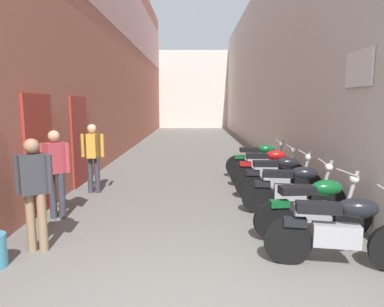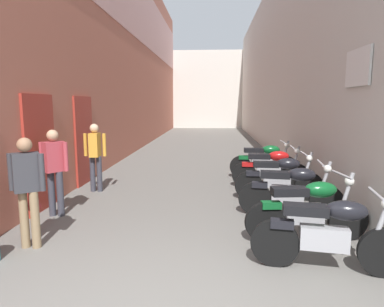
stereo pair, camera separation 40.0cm
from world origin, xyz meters
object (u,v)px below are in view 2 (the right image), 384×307
(motorcycle_nearest, at_px, (330,232))
(pedestrian_further_down, at_px, (95,152))
(motorcycle_second, at_px, (308,208))
(umbrella_leaning, at_px, (32,192))
(pedestrian_by_doorway, at_px, (27,184))
(motorcycle_fourth, at_px, (279,177))
(motorcycle_third, at_px, (291,189))
(pedestrian_mid_alley, at_px, (54,166))
(motorcycle_sixth, at_px, (264,160))
(motorcycle_fifth, at_px, (271,167))

(motorcycle_nearest, bearing_deg, pedestrian_further_down, 138.90)
(motorcycle_second, bearing_deg, umbrella_leaning, -179.65)
(umbrella_leaning, bearing_deg, pedestrian_by_doorway, -66.54)
(motorcycle_fourth, bearing_deg, motorcycle_third, -90.00)
(pedestrian_mid_alley, height_order, pedestrian_further_down, same)
(motorcycle_second, relative_size, pedestrian_further_down, 1.18)
(motorcycle_nearest, relative_size, pedestrian_by_doorway, 1.17)
(motorcycle_nearest, bearing_deg, pedestrian_mid_alley, 156.67)
(umbrella_leaning, bearing_deg, motorcycle_third, 15.20)
(motorcycle_sixth, bearing_deg, pedestrian_further_down, -157.36)
(motorcycle_fourth, distance_m, motorcycle_sixth, 2.17)
(motorcycle_fourth, xyz_separation_m, motorcycle_sixth, (0.00, 2.17, 0.00))
(motorcycle_second, relative_size, motorcycle_third, 1.00)
(motorcycle_nearest, height_order, umbrella_leaning, motorcycle_nearest)
(motorcycle_third, distance_m, pedestrian_mid_alley, 4.26)
(motorcycle_third, relative_size, pedestrian_mid_alley, 1.17)
(pedestrian_by_doorway, xyz_separation_m, pedestrian_mid_alley, (-0.26, 1.37, 0.00))
(motorcycle_sixth, xyz_separation_m, pedestrian_by_doorway, (-3.98, -4.83, 0.42))
(motorcycle_sixth, distance_m, pedestrian_by_doorway, 6.27)
(pedestrian_by_doorway, relative_size, pedestrian_further_down, 1.00)
(pedestrian_by_doorway, bearing_deg, pedestrian_further_down, 92.33)
(motorcycle_fifth, bearing_deg, motorcycle_nearest, -90.00)
(motorcycle_nearest, height_order, motorcycle_sixth, same)
(motorcycle_second, distance_m, motorcycle_sixth, 4.35)
(motorcycle_fifth, bearing_deg, pedestrian_by_doorway, -136.94)
(motorcycle_fourth, bearing_deg, umbrella_leaning, -152.08)
(motorcycle_fourth, relative_size, motorcycle_fifth, 1.00)
(pedestrian_by_doorway, height_order, pedestrian_mid_alley, same)
(motorcycle_fourth, distance_m, pedestrian_by_doorway, 4.80)
(pedestrian_mid_alley, relative_size, pedestrian_further_down, 1.00)
(motorcycle_fourth, height_order, motorcycle_fifth, same)
(motorcycle_sixth, relative_size, pedestrian_mid_alley, 1.18)
(motorcycle_second, distance_m, umbrella_leaning, 4.17)
(motorcycle_third, height_order, umbrella_leaning, motorcycle_third)
(pedestrian_by_doorway, bearing_deg, motorcycle_fourth, 33.79)
(pedestrian_by_doorway, distance_m, pedestrian_further_down, 3.12)
(motorcycle_fifth, xyz_separation_m, pedestrian_by_doorway, (-3.98, -3.71, 0.42))
(motorcycle_fifth, distance_m, pedestrian_by_doorway, 5.46)
(motorcycle_sixth, distance_m, pedestrian_mid_alley, 5.49)
(motorcycle_nearest, relative_size, motorcycle_third, 1.00)
(motorcycle_fifth, xyz_separation_m, pedestrian_mid_alley, (-4.24, -2.35, 0.42))
(motorcycle_fourth, xyz_separation_m, pedestrian_further_down, (-4.10, 0.46, 0.42))
(pedestrian_mid_alley, height_order, umbrella_leaning, pedestrian_mid_alley)
(motorcycle_third, xyz_separation_m, pedestrian_further_down, (-4.10, 1.53, 0.42))
(motorcycle_second, distance_m, pedestrian_mid_alley, 4.35)
(motorcycle_sixth, bearing_deg, pedestrian_mid_alley, -140.74)
(motorcycle_nearest, relative_size, motorcycle_fourth, 0.99)
(motorcycle_second, height_order, motorcycle_fifth, same)
(motorcycle_nearest, bearing_deg, umbrella_leaning, 167.68)
(motorcycle_second, relative_size, pedestrian_mid_alley, 1.18)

